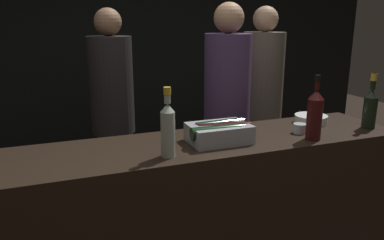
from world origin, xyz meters
The scene contains 11 objects.
wall_back_chalkboard centered at (0.00, 2.57, 1.40)m, with size 6.40×0.06×2.80m.
bar_counter centered at (0.00, 0.27, 0.54)m, with size 2.45×0.54×1.08m.
ice_bin_with_bottles centered at (0.14, 0.24, 1.13)m, with size 0.36×0.22×0.11m.
bowl_white centered at (0.85, 0.38, 1.10)m, with size 0.21×0.21×0.05m.
candle_votive centered at (0.65, 0.22, 1.10)m, with size 0.08×0.08×0.06m.
red_wine_bottle_black_foil centered at (0.64, 0.09, 1.22)m, with size 0.08×0.08×0.36m.
rose_wine_bottle centered at (-0.19, 0.12, 1.22)m, with size 0.07×0.07×0.34m.
champagne_bottle centered at (1.10, 0.16, 1.21)m, with size 0.08×0.08×0.34m.
person_in_hoodie centered at (1.01, 1.25, 1.03)m, with size 0.35×0.35×1.83m.
person_blond_tee centered at (0.48, 0.86, 1.04)m, with size 0.33×0.33×1.84m.
person_grey_polo centered at (-0.25, 1.43, 1.02)m, with size 0.34×0.34×1.81m.
Camera 1 is at (-0.70, -1.52, 1.71)m, focal length 35.00 mm.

